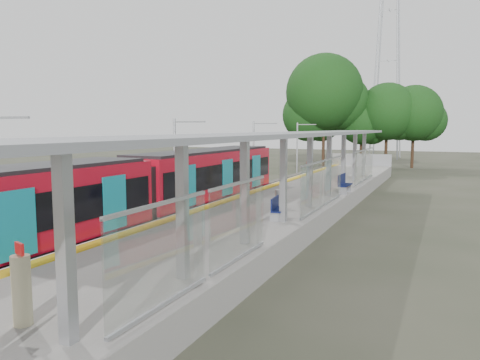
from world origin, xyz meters
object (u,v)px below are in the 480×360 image
bench_mid (277,208)px  bench_far (344,183)px  train (130,193)px  litter_bin (279,199)px  info_pillar_near (22,290)px  info_pillar_far (309,178)px

bench_mid → bench_far: bearing=76.4°
train → litter_bin: train is taller
info_pillar_near → info_pillar_far: (-0.25, 21.65, 0.06)m
train → info_pillar_near: size_ratio=16.67×
info_pillar_near → bench_far: bearing=104.6°
litter_bin → info_pillar_far: bearing=93.6°
bench_far → info_pillar_near: (-1.97, -21.25, 0.11)m
train → bench_far: (7.07, 11.08, -0.45)m
info_pillar_near → litter_bin: size_ratio=1.85×
train → info_pillar_far: (4.85, 11.49, -0.27)m
bench_mid → train: bearing=-169.3°
bench_far → info_pillar_near: 21.34m
train → info_pillar_near: 11.38m
info_pillar_far → litter_bin: size_ratio=2.02×
bench_far → litter_bin: 6.65m
bench_far → info_pillar_far: bearing=171.7°
info_pillar_far → litter_bin: 6.83m
train → info_pillar_far: bearing=67.1°
train → bench_mid: train is taller
litter_bin → train: bearing=-138.4°
bench_mid → info_pillar_far: size_ratio=0.79×
bench_mid → info_pillar_near: info_pillar_near is taller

